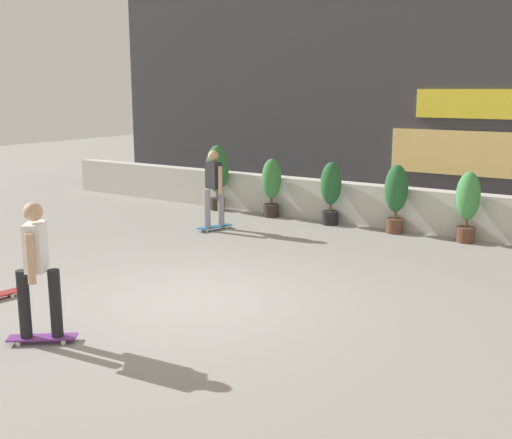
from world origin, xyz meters
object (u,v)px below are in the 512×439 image
object	(u,v)px
potted_plant_3	(396,194)
skater_far_left	(37,266)
skater_by_wall_right	(214,186)
potted_plant_4	(468,202)
potted_plant_2	(331,189)
potted_plant_0	(217,172)
potted_plant_1	(271,184)

from	to	relation	value
potted_plant_3	skater_far_left	size ratio (longest dim) A/B	0.84
skater_by_wall_right	potted_plant_4	bearing A→B (deg)	21.20
potted_plant_2	potted_plant_4	distance (m)	2.96
potted_plant_4	skater_by_wall_right	size ratio (longest dim) A/B	0.82
potted_plant_0	skater_far_left	bearing A→B (deg)	-67.31
potted_plant_0	skater_by_wall_right	size ratio (longest dim) A/B	0.95
potted_plant_2	skater_far_left	distance (m)	7.83
potted_plant_0	potted_plant_4	xyz separation A→B (m)	(6.08, 0.00, -0.15)
potted_plant_0	skater_far_left	size ratio (longest dim) A/B	0.95
skater_far_left	potted_plant_1	bearing A→B (deg)	102.21
potted_plant_1	skater_by_wall_right	bearing A→B (deg)	-98.42
skater_by_wall_right	potted_plant_2	bearing A→B (deg)	45.59
potted_plant_1	skater_far_left	distance (m)	8.01
potted_plant_1	skater_far_left	size ratio (longest dim) A/B	0.81
potted_plant_3	skater_by_wall_right	size ratio (longest dim) A/B	0.84
potted_plant_4	potted_plant_3	bearing A→B (deg)	-180.00
potted_plant_2	skater_by_wall_right	distance (m)	2.60
potted_plant_0	potted_plant_2	world-z (taller)	potted_plant_0
potted_plant_3	potted_plant_4	xyz separation A→B (m)	(1.46, 0.00, -0.03)
potted_plant_1	potted_plant_2	size ratio (longest dim) A/B	0.99
potted_plant_0	skater_by_wall_right	bearing A→B (deg)	-54.86
potted_plant_0	potted_plant_4	world-z (taller)	potted_plant_0
skater_by_wall_right	skater_far_left	size ratio (longest dim) A/B	1.00
potted_plant_3	potted_plant_4	world-z (taller)	potted_plant_3
potted_plant_3	potted_plant_1	bearing A→B (deg)	180.00
potted_plant_1	skater_far_left	world-z (taller)	skater_far_left
potted_plant_4	skater_far_left	distance (m)	8.32
potted_plant_0	skater_by_wall_right	distance (m)	2.27
potted_plant_3	skater_by_wall_right	distance (m)	3.80
potted_plant_1	potted_plant_2	bearing A→B (deg)	0.00
potted_plant_0	skater_far_left	xyz separation A→B (m)	(3.27, -7.83, -0.00)
potted_plant_1	potted_plant_4	bearing A→B (deg)	0.00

